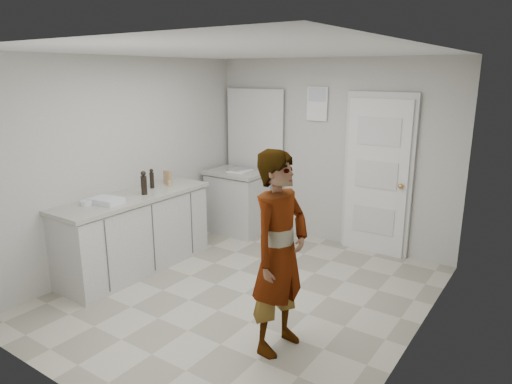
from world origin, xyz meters
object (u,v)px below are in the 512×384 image
Objects in this scene: baking_dish at (106,201)px; egg_bowl at (86,203)px; oil_cruet_b at (152,179)px; cake_mix_box at (168,178)px; spice_jar at (170,183)px; oil_cruet_a at (144,183)px; person at (280,253)px.

baking_dish is 0.20m from egg_bowl.
baking_dish is at bearing 54.01° from egg_bowl.
cake_mix_box is at bearing 87.27° from oil_cruet_b.
cake_mix_box reaches higher than egg_bowl.
oil_cruet_b is at bearing -120.79° from spice_jar.
oil_cruet_a reaches higher than spice_jar.
person is 2.45m from oil_cruet_b.
person is 4.72× the size of baking_dish.
spice_jar is at bearing 94.96° from oil_cruet_a.
oil_cruet_b reaches higher than baking_dish.
oil_cruet_a is 0.77× the size of baking_dish.
person is 10.04× the size of cake_mix_box.
spice_jar is 0.30× the size of oil_cruet_b.
person is 2.53m from cake_mix_box.
person is 2.41m from spice_jar.
oil_cruet_b is at bearing 76.19° from person.
spice_jar is 0.57× the size of egg_bowl.
oil_cruet_b is at bearing 96.83° from baking_dish.
person is 13.75× the size of egg_bowl.
oil_cruet_b is (-0.01, -0.25, 0.03)m from cake_mix_box.
cake_mix_box is 0.26m from oil_cruet_b.
cake_mix_box is at bearing 70.62° from person.
baking_dish is 2.91× the size of egg_bowl.
cake_mix_box is 1.37× the size of egg_bowl.
egg_bowl is (-0.12, -0.16, -0.00)m from baking_dish.
oil_cruet_b is 0.93m from egg_bowl.
spice_jar reaches higher than egg_bowl.
spice_jar is 0.26× the size of oil_cruet_a.
cake_mix_box is 0.47× the size of baking_dish.
oil_cruet_b is (-0.15, 0.26, -0.02)m from oil_cruet_a.
person reaches higher than egg_bowl.
cake_mix_box is (-2.31, 1.03, 0.15)m from person.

